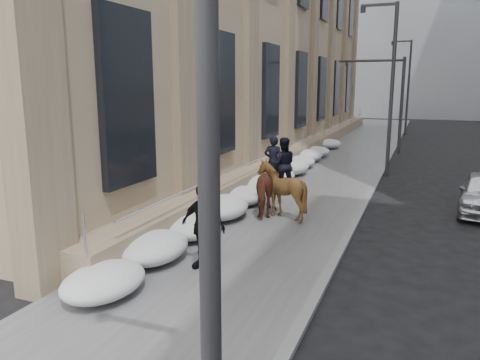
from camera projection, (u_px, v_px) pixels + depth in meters
name	position (u px, v px, depth m)	size (l,w,h in m)	color
ground	(208.00, 274.00, 10.91)	(140.00, 140.00, 0.00)	black
sidewalk	(308.00, 186.00, 20.01)	(5.00, 80.00, 0.12)	#505053
curb	(371.00, 191.00, 19.07)	(0.24, 80.00, 0.12)	slate
limestone_building	(267.00, 10.00, 29.20)	(6.10, 44.00, 18.00)	#9E8267
bg_building_mid	(430.00, 9.00, 61.32)	(30.00, 12.00, 28.00)	slate
bg_building_far	(362.00, 49.00, 76.66)	(24.00, 12.00, 20.00)	gray
streetlight_near	(188.00, 53.00, 3.54)	(1.71, 0.24, 8.00)	#2D2D30
streetlight_mid	(389.00, 79.00, 21.76)	(1.71, 0.24, 8.00)	#2D2D30
streetlight_far	(407.00, 81.00, 39.98)	(1.71, 0.24, 8.00)	#2D2D30
traffic_signal	(387.00, 90.00, 29.41)	(4.10, 0.22, 6.00)	#2D2D30
snow_bank	(263.00, 183.00, 18.72)	(1.70, 18.10, 0.76)	silver
mounted_horse_left	(274.00, 184.00, 15.41)	(1.27, 2.28, 2.58)	#482215
mounted_horse_right	(282.00, 185.00, 15.00)	(1.99, 2.09, 2.58)	#452D13
pedestrian	(203.00, 226.00, 10.81)	(1.18, 0.49, 2.02)	black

